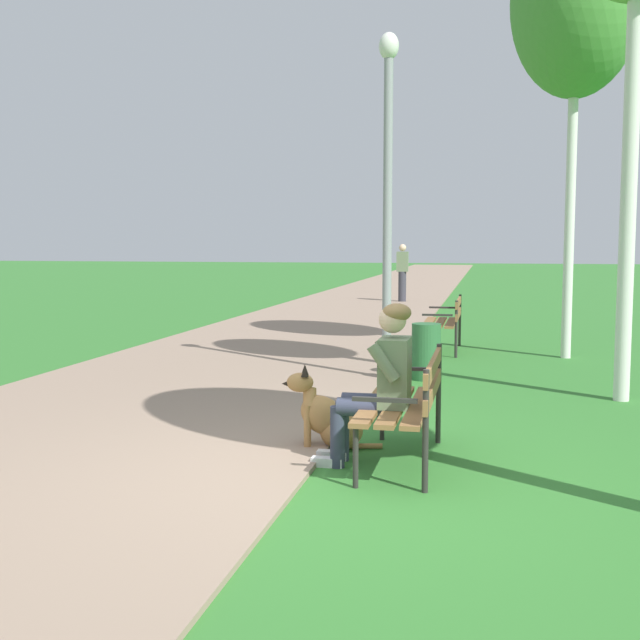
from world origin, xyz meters
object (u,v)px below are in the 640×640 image
Objects in this scene: pedestrian_distant at (402,273)px; birch_tree_third at (576,2)px; park_bench_mid at (446,319)px; lamp_post_near at (388,204)px; person_seated_on_near_bench at (380,378)px; litter_bin at (426,352)px; dog_shepherd at (329,418)px; park_bench_near at (409,398)px.

birch_tree_third is at bearing -70.89° from pedestrian_distant.
lamp_post_near is (-0.58, -2.84, 1.66)m from park_bench_mid.
person_seated_on_near_bench is at bearing -107.04° from birch_tree_third.
pedestrian_distant is (-1.66, 12.50, 0.49)m from litter_bin.
person_seated_on_near_bench is 0.76× the size of pedestrian_distant.
person_seated_on_near_bench is 7.87m from birch_tree_third.
park_bench_mid is 1.20× the size of person_seated_on_near_bench.
pedestrian_distant is (-1.62, 16.44, 0.16)m from person_seated_on_near_bench.
litter_bin is at bearing -129.24° from birch_tree_third.
dog_shepherd is 1.18× the size of litter_bin.
pedestrian_distant is at bearing 94.08° from dog_shepherd.
litter_bin is at bearing 89.48° from person_seated_on_near_bench.
park_bench_mid is at bearing 168.37° from birch_tree_third.
birch_tree_third is (2.35, 2.47, 2.92)m from lamp_post_near.
lamp_post_near is at bearing 96.64° from person_seated_on_near_bench.
person_seated_on_near_bench reaches higher than park_bench_mid.
birch_tree_third reaches higher than person_seated_on_near_bench.
dog_shepherd is at bearing 140.12° from person_seated_on_near_bench.
park_bench_mid is at bearing 78.47° from lamp_post_near.
park_bench_near is 3.83m from litter_bin.
dog_shepherd is (-0.48, 0.40, -0.42)m from person_seated_on_near_bench.
park_bench_near is 2.14× the size of litter_bin.
birch_tree_third is at bearing 50.76° from litter_bin.
park_bench_mid is 0.23× the size of birch_tree_third.
dog_shepherd is 0.13× the size of birch_tree_third.
pedestrian_distant reaches higher than park_bench_mid.
dog_shepherd is 0.50× the size of pedestrian_distant.
park_bench_near is 4.06m from lamp_post_near.
park_bench_near is 1.20× the size of person_seated_on_near_bench.
birch_tree_third is (1.77, -0.36, 4.58)m from park_bench_mid.
person_seated_on_near_bench reaches higher than litter_bin.
park_bench_near is at bearing -105.56° from birch_tree_third.
park_bench_mid reaches higher than litter_bin.
pedestrian_distant is (-1.76, 9.84, 0.33)m from park_bench_mid.
lamp_post_near reaches higher than person_seated_on_near_bench.
park_bench_near is 7.83m from birch_tree_third.
dog_shepherd is 3.87m from lamp_post_near.
person_seated_on_near_bench is at bearing -83.36° from lamp_post_near.
birch_tree_third is 5.59m from litter_bin.
lamp_post_near is 4.49m from birch_tree_third.
park_bench_near is at bearing -83.60° from pedestrian_distant.
pedestrian_distant reaches higher than dog_shepherd.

